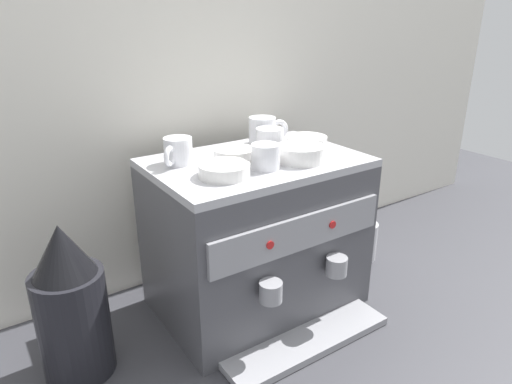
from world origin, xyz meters
The scene contains 13 objects.
ground_plane centered at (0.00, 0.00, 0.00)m, with size 4.00×4.00×0.00m, color #38383D.
tiled_backsplash_wall centered at (0.00, 0.29, 0.47)m, with size 2.80×0.03×0.94m, color silver.
espresso_machine centered at (0.00, 0.00, 0.22)m, with size 0.56×0.49×0.44m.
ceramic_cup_0 centered at (-0.02, -0.08, 0.48)m, with size 0.07×0.10×0.06m.
ceramic_cup_1 centered at (0.07, 0.04, 0.48)m, with size 0.09×0.10×0.07m.
ceramic_cup_2 centered at (0.10, 0.11, 0.48)m, with size 0.12×0.08×0.08m.
ceramic_cup_3 centered at (-0.19, 0.07, 0.48)m, with size 0.10×0.09×0.07m.
ceramic_bowl_0 centered at (-0.14, -0.07, 0.46)m, with size 0.12×0.12×0.03m.
ceramic_bowl_1 centered at (0.09, -0.08, 0.46)m, with size 0.12×0.12×0.04m.
ceramic_bowl_2 centered at (0.18, 0.01, 0.46)m, with size 0.12×0.12×0.03m.
ceramic_bowl_3 centered at (-0.06, 0.02, 0.46)m, with size 0.11×0.11×0.03m.
coffee_grinder centered at (-0.51, 0.00, 0.18)m, with size 0.16×0.16×0.39m.
milk_pitcher centered at (0.45, 0.01, 0.07)m, with size 0.10×0.10×0.13m, color #B7B7BC.
Camera 1 is at (-0.65, -0.96, 0.80)m, focal length 32.07 mm.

